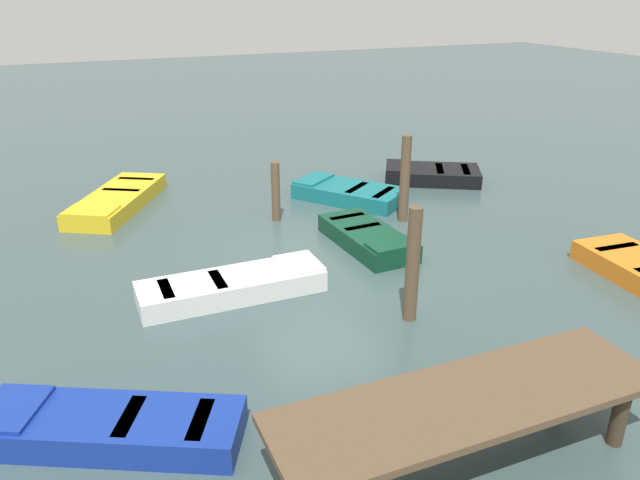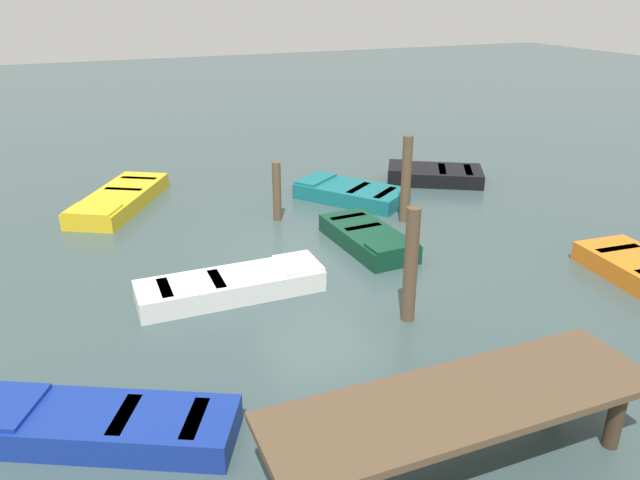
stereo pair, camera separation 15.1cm
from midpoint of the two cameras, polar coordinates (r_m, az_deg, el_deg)
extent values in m
plane|color=#384C4C|center=(13.31, -0.33, -1.39)|extent=(80.00, 80.00, 0.00)
cube|color=brown|center=(7.66, 13.14, -14.28)|extent=(4.93, 1.49, 0.10)
cylinder|color=#3C2E20|center=(7.54, -2.52, -18.92)|extent=(0.20, 0.20, 0.85)
cylinder|color=#3C2E20|center=(8.81, 25.61, -14.51)|extent=(0.20, 0.20, 0.85)
cylinder|color=#3C2E20|center=(9.34, 21.18, -11.48)|extent=(0.20, 0.20, 0.85)
cube|color=black|center=(14.10, 25.58, -0.63)|extent=(1.04, 0.29, 0.04)
cube|color=#0C3823|center=(13.72, 4.06, 0.22)|extent=(1.24, 2.71, 0.40)
cube|color=maroon|center=(13.66, 4.08, 0.76)|extent=(0.97, 2.30, 0.04)
cube|color=#0C3823|center=(12.81, 6.39, -0.43)|extent=(1.05, 0.62, 0.06)
cube|color=maroon|center=(13.81, 3.67, 1.20)|extent=(0.89, 0.23, 0.04)
cube|color=maroon|center=(14.41, 2.24, 2.16)|extent=(0.89, 0.23, 0.04)
cube|color=silver|center=(11.65, -8.55, -4.27)|extent=(3.47, 1.09, 0.40)
cube|color=#334772|center=(11.58, -8.59, -3.65)|extent=(2.95, 0.85, 0.04)
cube|color=silver|center=(11.90, -2.35, -2.17)|extent=(0.77, 0.96, 0.06)
cube|color=navy|center=(11.51, -9.84, -3.69)|extent=(0.21, 0.82, 0.04)
cube|color=navy|center=(11.37, -14.50, -4.46)|extent=(0.21, 0.82, 0.04)
cube|color=gold|center=(16.96, -18.54, 3.53)|extent=(3.01, 3.85, 0.40)
cube|color=#4C3319|center=(16.92, -18.60, 3.97)|extent=(2.48, 3.22, 0.04)
cube|color=gold|center=(15.68, -20.79, 2.57)|extent=(1.42, 1.30, 0.06)
cube|color=#42301E|center=(17.15, -18.24, 4.40)|extent=(0.98, 0.69, 0.04)
cube|color=#42301E|center=(18.03, -16.94, 5.43)|extent=(0.98, 0.69, 0.04)
cube|color=black|center=(18.60, 10.15, 6.01)|extent=(3.11, 2.67, 0.40)
cube|color=gray|center=(18.57, 10.18, 6.42)|extent=(2.59, 2.18, 0.04)
cube|color=black|center=(18.51, 6.88, 6.86)|extent=(1.20, 1.46, 0.06)
cube|color=#776E5D|center=(18.57, 10.82, 6.51)|extent=(0.76, 1.10, 0.04)
cube|color=#776E5D|center=(18.64, 13.14, 6.38)|extent=(0.76, 1.10, 0.04)
cube|color=#14666B|center=(16.65, 2.48, 4.37)|extent=(2.81, 3.16, 0.40)
cube|color=beige|center=(16.61, 2.49, 4.83)|extent=(2.31, 2.63, 0.04)
cube|color=#14666B|center=(17.12, -0.84, 5.71)|extent=(1.39, 1.24, 0.06)
cube|color=#9B9789|center=(16.50, 3.16, 4.84)|extent=(1.00, 0.79, 0.04)
cube|color=#9B9789|center=(16.17, 5.66, 4.38)|extent=(1.00, 0.79, 0.04)
cube|color=navy|center=(8.63, -19.27, -16.12)|extent=(3.42, 2.46, 0.40)
cube|color=silver|center=(8.55, -19.39, -15.38)|extent=(2.87, 2.03, 0.04)
cube|color=navy|center=(9.06, -27.24, -13.74)|extent=(1.08, 1.17, 0.06)
cube|color=#A4A49F|center=(8.44, -17.81, -15.38)|extent=(0.55, 0.81, 0.04)
cube|color=#A4A49F|center=(8.17, -11.61, -16.07)|extent=(0.55, 0.81, 0.04)
cylinder|color=brown|center=(10.49, 8.19, -2.32)|extent=(0.24, 0.24, 2.07)
cylinder|color=brown|center=(15.05, 7.60, 5.64)|extent=(0.24, 0.24, 2.14)
cylinder|color=brown|center=(15.08, -4.42, 4.50)|extent=(0.21, 0.21, 1.48)
camera|label=1|loc=(0.08, -90.33, -0.14)|focal=34.44mm
camera|label=2|loc=(0.08, 89.67, 0.14)|focal=34.44mm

